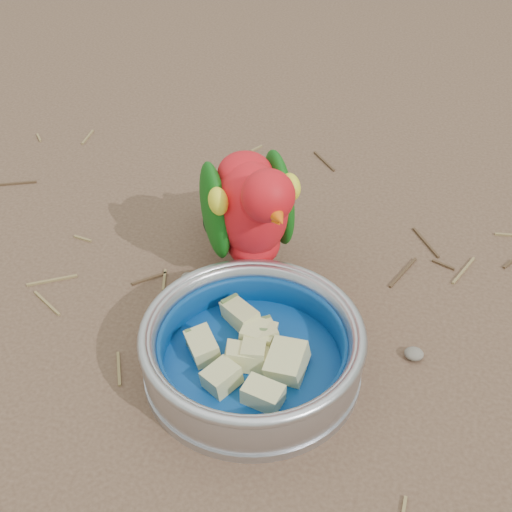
# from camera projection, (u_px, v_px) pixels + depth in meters

# --- Properties ---
(ground) EXTENTS (60.00, 60.00, 0.00)m
(ground) POSITION_uv_depth(u_px,v_px,m) (241.00, 361.00, 0.76)
(ground) COLOR brown
(food_bowl) EXTENTS (0.23, 0.23, 0.02)m
(food_bowl) POSITION_uv_depth(u_px,v_px,m) (252.00, 366.00, 0.75)
(food_bowl) COLOR #B2B2BA
(food_bowl) RESTS_ON ground
(bowl_wall) EXTENTS (0.23, 0.23, 0.04)m
(bowl_wall) POSITION_uv_depth(u_px,v_px,m) (252.00, 346.00, 0.73)
(bowl_wall) COLOR #B2B2BA
(bowl_wall) RESTS_ON food_bowl
(fruit_wedges) EXTENTS (0.14, 0.14, 0.03)m
(fruit_wedges) POSITION_uv_depth(u_px,v_px,m) (252.00, 351.00, 0.73)
(fruit_wedges) COLOR #D1CC87
(fruit_wedges) RESTS_ON food_bowl
(lory_parrot) EXTENTS (0.21, 0.24, 0.18)m
(lory_parrot) POSITION_uv_depth(u_px,v_px,m) (251.00, 219.00, 0.81)
(lory_parrot) COLOR red
(lory_parrot) RESTS_ON ground
(ground_debris) EXTENTS (0.90, 0.80, 0.01)m
(ground_debris) POSITION_uv_depth(u_px,v_px,m) (267.00, 345.00, 0.78)
(ground_debris) COLOR olive
(ground_debris) RESTS_ON ground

